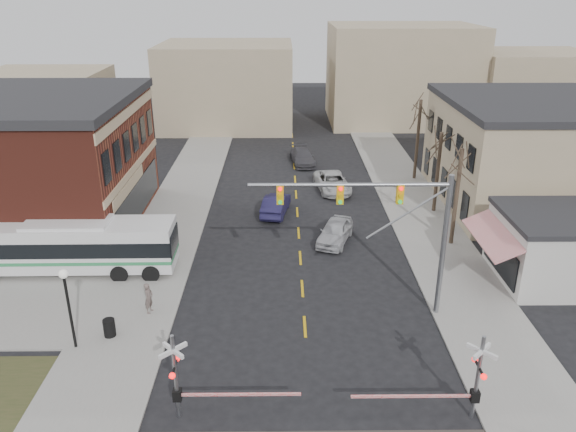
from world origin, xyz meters
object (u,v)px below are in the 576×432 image
object	(u,v)px
traffic_signal_mast	(392,217)
rr_crossing_west	(186,378)
car_c	(332,182)
car_d	(302,157)
car_b	(276,204)
rr_crossing_east	(467,379)
pedestrian_far	(146,264)
trash_bin	(109,328)
car_a	(335,231)
street_lamp	(67,293)
transit_bus	(71,245)
pedestrian_near	(149,298)

from	to	relation	value
traffic_signal_mast	rr_crossing_west	xyz separation A→B (m)	(-9.51, -7.75, -3.78)
car_c	car_d	distance (m)	8.17
traffic_signal_mast	car_b	size ratio (longest dim) A/B	2.17
traffic_signal_mast	rr_crossing_east	bearing A→B (deg)	-76.74
pedestrian_far	trash_bin	bearing A→B (deg)	-158.42
car_a	car_c	world-z (taller)	car_a
traffic_signal_mast	street_lamp	xyz separation A→B (m)	(-15.85, -3.01, -2.56)
rr_crossing_west	car_c	bearing A→B (deg)	73.28
transit_bus	rr_crossing_east	distance (m)	24.27
car_d	pedestrian_far	world-z (taller)	pedestrian_far
transit_bus	street_lamp	size ratio (longest dim) A/B	2.98
rr_crossing_east	traffic_signal_mast	bearing A→B (deg)	103.26
car_d	transit_bus	bearing A→B (deg)	-131.09
street_lamp	car_c	distance (m)	27.16
rr_crossing_east	pedestrian_far	xyz separation A→B (m)	(-15.84, 12.27, -1.06)
rr_crossing_east	car_c	world-z (taller)	rr_crossing_east
rr_crossing_east	pedestrian_far	bearing A→B (deg)	142.25
pedestrian_far	pedestrian_near	bearing A→B (deg)	-139.65
rr_crossing_west	car_d	size ratio (longest dim) A/B	1.11
transit_bus	rr_crossing_west	xyz separation A→B (m)	(9.13, -12.79, 0.12)
car_a	car_b	world-z (taller)	car_a
car_a	pedestrian_near	distance (m)	14.26
trash_bin	transit_bus	bearing A→B (deg)	120.74
transit_bus	rr_crossing_east	size ratio (longest dim) A/B	2.28
car_d	car_a	bearing A→B (deg)	-92.21
transit_bus	car_b	xyz separation A→B (m)	(12.53, 9.46, -1.07)
transit_bus	rr_crossing_east	xyz separation A→B (m)	(20.51, -12.97, 0.12)
traffic_signal_mast	car_d	world-z (taller)	traffic_signal_mast
rr_crossing_west	pedestrian_far	distance (m)	12.93
rr_crossing_east	transit_bus	bearing A→B (deg)	147.69
traffic_signal_mast	car_a	xyz separation A→B (m)	(-1.94, 9.30, -4.97)
traffic_signal_mast	pedestrian_far	size ratio (longest dim) A/B	6.53
rr_crossing_west	pedestrian_near	xyz separation A→B (m)	(-3.34, 7.88, -0.97)
rr_crossing_west	trash_bin	world-z (taller)	rr_crossing_west
rr_crossing_west	pedestrian_far	bearing A→B (deg)	110.27
traffic_signal_mast	car_b	xyz separation A→B (m)	(-6.11, 14.50, -4.98)
street_lamp	rr_crossing_east	bearing A→B (deg)	-15.51
car_d	trash_bin	bearing A→B (deg)	-117.39
transit_bus	car_c	xyz separation A→B (m)	(17.39, 14.72, -1.09)
street_lamp	car_b	xyz separation A→B (m)	(9.73, 17.52, -2.41)
car_a	car_d	size ratio (longest dim) A/B	0.91
rr_crossing_east	car_c	xyz separation A→B (m)	(-3.12, 27.69, -1.21)
pedestrian_near	car_b	bearing A→B (deg)	-10.73
street_lamp	trash_bin	world-z (taller)	street_lamp
car_a	car_b	xyz separation A→B (m)	(-4.18, 5.20, -0.00)
rr_crossing_west	street_lamp	distance (m)	8.01
traffic_signal_mast	pedestrian_far	bearing A→B (deg)	162.75
rr_crossing_west	car_c	xyz separation A→B (m)	(8.26, 27.51, -1.21)
transit_bus	pedestrian_far	bearing A→B (deg)	-8.56
trash_bin	pedestrian_far	xyz separation A→B (m)	(0.43, 6.42, 0.32)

